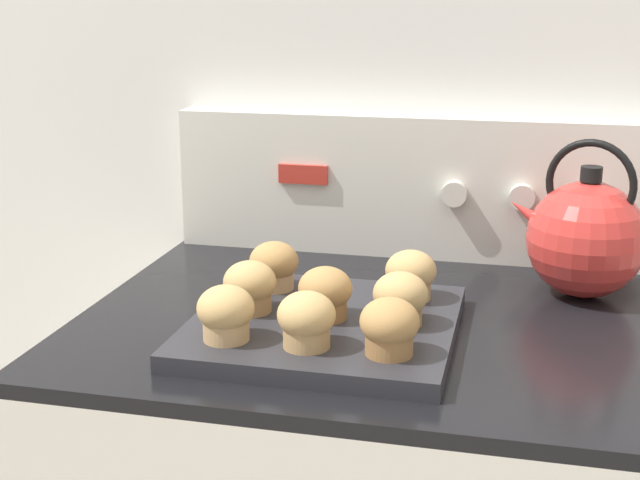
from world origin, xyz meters
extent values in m
cube|color=silver|center=(0.00, 0.65, 1.20)|extent=(8.00, 0.05, 2.40)
cube|color=black|center=(0.00, 0.32, 0.89)|extent=(0.75, 0.61, 0.02)
cube|color=silver|center=(0.00, 0.60, 1.01)|extent=(0.74, 0.05, 0.22)
cube|color=#B72D23|center=(-0.17, 0.57, 1.02)|extent=(0.08, 0.01, 0.03)
cylinder|color=silver|center=(0.07, 0.56, 1.01)|extent=(0.04, 0.02, 0.04)
cylinder|color=silver|center=(0.17, 0.56, 1.01)|extent=(0.04, 0.02, 0.04)
cylinder|color=silver|center=(0.26, 0.56, 1.01)|extent=(0.04, 0.02, 0.04)
cube|color=#28282D|center=(-0.05, 0.23, 0.91)|extent=(0.31, 0.31, 0.02)
cylinder|color=tan|center=(-0.15, 0.14, 0.93)|extent=(0.05, 0.05, 0.03)
ellipsoid|color=tan|center=(-0.15, 0.14, 0.96)|extent=(0.06, 0.06, 0.05)
cylinder|color=tan|center=(-0.05, 0.14, 0.93)|extent=(0.05, 0.05, 0.03)
ellipsoid|color=tan|center=(-0.05, 0.14, 0.96)|extent=(0.06, 0.06, 0.05)
cylinder|color=olive|center=(0.04, 0.14, 0.93)|extent=(0.05, 0.05, 0.03)
ellipsoid|color=#B2844C|center=(0.04, 0.14, 0.96)|extent=(0.06, 0.06, 0.05)
cylinder|color=#A37A4C|center=(-0.15, 0.24, 0.93)|extent=(0.05, 0.05, 0.03)
ellipsoid|color=tan|center=(-0.15, 0.24, 0.96)|extent=(0.06, 0.06, 0.05)
cylinder|color=olive|center=(-0.05, 0.23, 0.93)|extent=(0.05, 0.05, 0.03)
ellipsoid|color=#B2844C|center=(-0.05, 0.23, 0.96)|extent=(0.06, 0.06, 0.05)
cylinder|color=olive|center=(0.04, 0.23, 0.93)|extent=(0.05, 0.05, 0.03)
ellipsoid|color=tan|center=(0.04, 0.23, 0.96)|extent=(0.06, 0.06, 0.05)
cylinder|color=tan|center=(-0.14, 0.33, 0.93)|extent=(0.05, 0.05, 0.03)
ellipsoid|color=#B2844C|center=(-0.14, 0.33, 0.96)|extent=(0.06, 0.06, 0.05)
cylinder|color=tan|center=(0.04, 0.33, 0.93)|extent=(0.05, 0.05, 0.03)
ellipsoid|color=tan|center=(0.04, 0.33, 0.96)|extent=(0.06, 0.06, 0.05)
sphere|color=red|center=(0.25, 0.46, 0.98)|extent=(0.16, 0.16, 0.16)
cylinder|color=black|center=(0.25, 0.46, 1.07)|extent=(0.03, 0.03, 0.02)
cone|color=red|center=(0.18, 0.48, 1.00)|extent=(0.09, 0.06, 0.07)
torus|color=black|center=(0.25, 0.46, 1.05)|extent=(0.12, 0.05, 0.12)
camera|label=1|loc=(0.17, -0.74, 1.30)|focal=50.00mm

